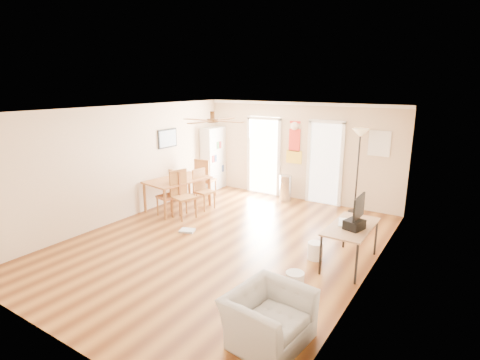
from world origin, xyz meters
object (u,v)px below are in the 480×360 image
Objects in this scene: bookshelf at (214,158)px; dining_table at (178,194)px; dining_chair_far at (206,178)px; wastebasket_b at (295,282)px; computer_desk at (350,245)px; wastebasket_a at (315,251)px; dining_chair_right_b at (184,195)px; torchiere_lamp at (357,172)px; armchair at (268,318)px; printer at (354,225)px; dining_chair_right_a at (204,190)px; trash_can at (286,188)px; dining_chair_near at (168,194)px.

bookshelf is 2.14m from dining_table.
dining_chair_far is 3.38× the size of wastebasket_b.
dining_table is at bearing 84.80° from dining_chair_far.
wastebasket_a is (-0.57, -0.14, -0.20)m from computer_desk.
wastebasket_b is (-0.41, -1.35, -0.19)m from computer_desk.
wastebasket_a is at bearing 97.33° from wastebasket_b.
computer_desk is 0.62m from wastebasket_a.
dining_chair_right_b is 3.44m from wastebasket_a.
torchiere_lamp reaches higher than armchair.
torchiere_lamp reaches higher than printer.
dining_chair_right_b is 4.07m from printer.
dining_chair_right_a is 3.23× the size of printer.
dining_chair_right_b reaches higher than trash_can.
dining_chair_near is at bearing -73.70° from dining_table.
dining_chair_near reaches higher than armchair.
dining_chair_near reaches higher than trash_can.
computer_desk is 0.46m from printer.
dining_chair_near is 3.83m from wastebasket_a.
torchiere_lamp is at bearing -37.05° from dining_chair_right_b.
dining_chair_right_a reaches higher than armchair.
computer_desk is at bearing 13.74° from wastebasket_a.
dining_chair_right_b is 4.16m from torchiere_lamp.
bookshelf reaches higher than dining_chair_right_b.
dining_table is 4.56m from computer_desk.
dining_table reaches higher than wastebasket_a.
trash_can is at bearing 30.32° from armchair.
bookshelf is 5.63m from computer_desk.
bookshelf reaches higher than dining_chair_near.
dining_chair_right_b reaches higher than armchair.
dining_chair_near is at bearing -69.16° from bookshelf.
wastebasket_a is (3.40, -1.15, -0.34)m from dining_chair_right_a.
wastebasket_b is at bearing -115.74° from dining_chair_right_a.
dining_chair_right_b is 1.13× the size of armchair.
torchiere_lamp reaches higher than dining_chair_near.
bookshelf is 1.68× the size of dining_chair_far.
armchair is (4.70, -5.23, -0.59)m from bookshelf.
armchair reaches higher than wastebasket_a.
dining_table is 4.58m from wastebasket_b.
dining_chair_right_b is 1.02× the size of dining_chair_far.
dining_chair_far is (-0.19, 1.69, 0.01)m from dining_chair_near.
trash_can is 5.76m from armchair.
dining_chair_near is (-0.40, -0.87, 0.03)m from dining_chair_right_a.
trash_can is at bearing 124.76° from wastebasket_a.
dining_table reaches higher than trash_can.
dining_chair_far is 3.48× the size of wastebasket_a.
bookshelf reaches higher than armchair.
computer_desk is (3.97, -0.24, -0.20)m from dining_chair_right_b.
dining_chair_right_a is at bearing 161.39° from wastebasket_a.
armchair is (3.75, -2.78, -0.23)m from dining_chair_right_b.
printer reaches higher than dining_table.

